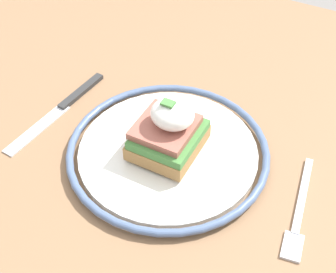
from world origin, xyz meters
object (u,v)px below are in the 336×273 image
(plate, at_px, (168,151))
(fork, at_px, (299,211))
(knife, at_px, (65,105))
(sandwich, at_px, (169,131))

(plate, height_order, fork, plate)
(plate, distance_m, knife, 0.18)
(fork, xyz_separation_m, knife, (0.36, -0.02, 0.00))
(plate, relative_size, knife, 1.34)
(fork, bearing_deg, plate, -2.81)
(plate, relative_size, fork, 1.70)
(plate, height_order, sandwich, sandwich)
(sandwich, relative_size, knife, 0.46)
(fork, bearing_deg, knife, -3.85)
(knife, bearing_deg, fork, 176.15)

